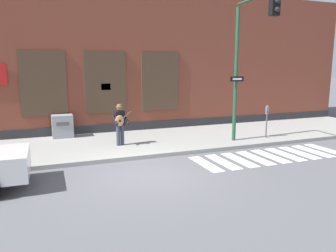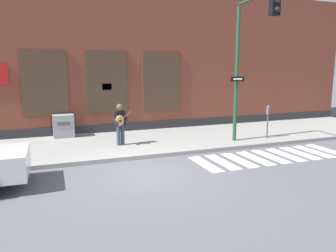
{
  "view_description": "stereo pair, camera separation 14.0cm",
  "coord_description": "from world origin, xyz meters",
  "px_view_note": "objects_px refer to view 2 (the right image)",
  "views": [
    {
      "loc": [
        -2.88,
        -9.26,
        3.24
      ],
      "look_at": [
        1.44,
        1.8,
        1.09
      ],
      "focal_mm": 35.0,
      "sensor_mm": 36.0,
      "label": 1
    },
    {
      "loc": [
        -2.75,
        -9.31,
        3.24
      ],
      "look_at": [
        1.44,
        1.8,
        1.09
      ],
      "focal_mm": 35.0,
      "sensor_mm": 36.0,
      "label": 2
    }
  ],
  "objects_px": {
    "parking_meter": "(268,117)",
    "traffic_light": "(250,46)",
    "busker": "(120,122)",
    "utility_box": "(64,126)"
  },
  "relations": [
    {
      "from": "parking_meter",
      "to": "traffic_light",
      "type": "bearing_deg",
      "value": -151.48
    },
    {
      "from": "busker",
      "to": "parking_meter",
      "type": "xyz_separation_m",
      "value": [
        6.34,
        -0.92,
        0.01
      ]
    },
    {
      "from": "utility_box",
      "to": "traffic_light",
      "type": "bearing_deg",
      "value": -32.45
    },
    {
      "from": "busker",
      "to": "traffic_light",
      "type": "distance_m",
      "value": 5.78
    },
    {
      "from": "busker",
      "to": "utility_box",
      "type": "height_order",
      "value": "busker"
    },
    {
      "from": "busker",
      "to": "traffic_light",
      "type": "xyz_separation_m",
      "value": [
        4.64,
        -1.84,
        2.92
      ]
    },
    {
      "from": "traffic_light",
      "to": "parking_meter",
      "type": "distance_m",
      "value": 3.49
    },
    {
      "from": "traffic_light",
      "to": "parking_meter",
      "type": "height_order",
      "value": "traffic_light"
    },
    {
      "from": "traffic_light",
      "to": "utility_box",
      "type": "relative_size",
      "value": 5.6
    },
    {
      "from": "traffic_light",
      "to": "utility_box",
      "type": "distance_m",
      "value": 8.59
    }
  ]
}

